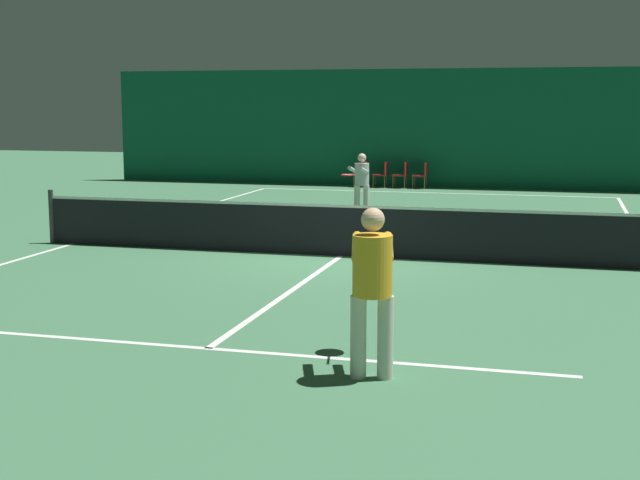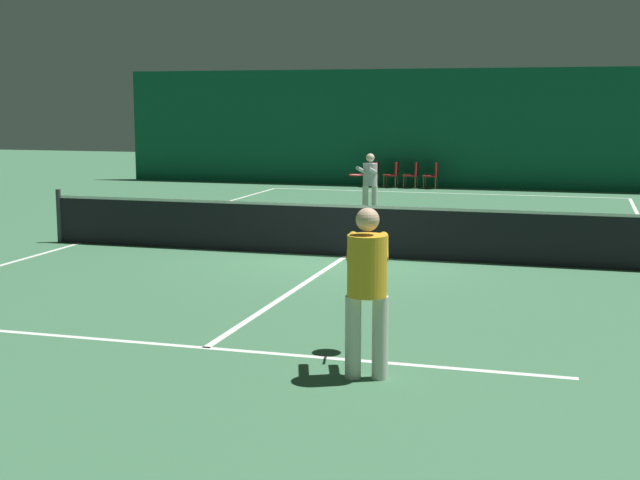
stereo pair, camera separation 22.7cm
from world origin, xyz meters
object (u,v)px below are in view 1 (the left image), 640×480
(courtside_chair_1, at_px, (382,173))
(player_near, at_px, (372,279))
(tennis_net, at_px, (341,229))
(courtside_chair_2, at_px, (402,173))
(player_far, at_px, (361,180))
(courtside_chair_3, at_px, (422,174))
(courtside_chair_0, at_px, (363,172))

(courtside_chair_1, bearing_deg, player_near, 10.85)
(tennis_net, relative_size, courtside_chair_2, 14.29)
(tennis_net, distance_m, courtside_chair_2, 13.31)
(tennis_net, xyz_separation_m, courtside_chair_2, (-1.19, 13.25, -0.03))
(player_far, bearing_deg, courtside_chair_3, -175.00)
(player_near, bearing_deg, player_far, 0.82)
(player_near, distance_m, player_far, 13.02)
(player_far, bearing_deg, courtside_chair_2, -169.98)
(tennis_net, distance_m, courtside_chair_1, 13.38)
(courtside_chair_0, bearing_deg, player_near, 12.64)
(courtside_chair_1, height_order, courtside_chair_3, same)
(courtside_chair_0, xyz_separation_m, courtside_chair_3, (1.98, 0.00, 0.00))
(courtside_chair_3, bearing_deg, courtside_chair_1, -90.00)
(player_near, xyz_separation_m, player_far, (-2.93, 12.69, -0.12))
(courtside_chair_3, bearing_deg, courtside_chair_0, -90.00)
(player_near, xyz_separation_m, courtside_chair_3, (-2.55, 20.20, -0.54))
(tennis_net, xyz_separation_m, courtside_chair_3, (-0.53, 13.25, -0.03))
(tennis_net, relative_size, courtside_chair_0, 14.29)
(tennis_net, relative_size, player_far, 7.76)
(courtside_chair_0, xyz_separation_m, courtside_chair_1, (0.66, 0.00, 0.00))
(player_far, distance_m, courtside_chair_3, 7.53)
(player_far, distance_m, courtside_chair_2, 7.53)
(tennis_net, relative_size, courtside_chair_1, 14.29)
(tennis_net, height_order, courtside_chair_0, tennis_net)
(player_far, relative_size, courtside_chair_2, 1.84)
(tennis_net, bearing_deg, courtside_chair_0, 100.69)
(player_near, xyz_separation_m, courtside_chair_0, (-4.53, 20.20, -0.54))
(courtside_chair_1, relative_size, courtside_chair_3, 1.00)
(tennis_net, xyz_separation_m, player_far, (-0.90, 5.74, 0.39))
(player_near, relative_size, courtside_chair_2, 2.09)
(player_near, relative_size, courtside_chair_3, 2.09)
(courtside_chair_2, bearing_deg, courtside_chair_3, 90.00)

